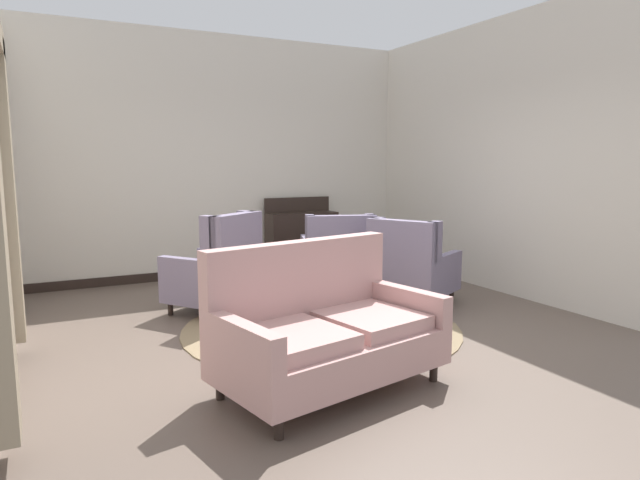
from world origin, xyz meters
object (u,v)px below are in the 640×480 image
armchair_beside_settee (338,258)px  armchair_back_corner (411,268)px  coffee_table (334,288)px  porcelain_vase (336,263)px  side_table (332,257)px  armchair_near_window (218,272)px  sideboard (302,238)px  settee (325,331)px

armchair_beside_settee → armchair_back_corner: bearing=136.3°
coffee_table → armchair_beside_settee: armchair_beside_settee is taller
armchair_back_corner → porcelain_vase: bearing=78.0°
porcelain_vase → side_table: (0.59, 1.20, -0.17)m
armchair_back_corner → armchair_near_window: bearing=46.4°
armchair_back_corner → sideboard: bearing=-20.1°
porcelain_vase → armchair_beside_settee: bearing=60.6°
settee → armchair_beside_settee: 2.90m
armchair_near_window → coffee_table: bearing=98.1°
porcelain_vase → settee: 1.55m
armchair_near_window → armchair_beside_settee: bearing=154.6°
armchair_beside_settee → sideboard: 1.42m
coffee_table → armchair_beside_settee: (0.71, 1.21, 0.05)m
settee → sideboard: sideboard is taller
armchair_near_window → side_table: armchair_near_window is taller
armchair_beside_settee → sideboard: size_ratio=0.98×
coffee_table → armchair_beside_settee: 1.40m
porcelain_vase → armchair_beside_settee: (0.67, 1.19, -0.20)m
settee → sideboard: size_ratio=1.60×
sideboard → armchair_beside_settee: bearing=-97.0°
porcelain_vase → settee: bearing=-121.6°
armchair_beside_settee → side_table: bearing=15.6°
porcelain_vase → armchair_beside_settee: armchair_beside_settee is taller
armchair_back_corner → side_table: (-0.53, 0.90, 0.03)m
coffee_table → porcelain_vase: (0.04, 0.02, 0.24)m
coffee_table → sideboard: bearing=71.4°
armchair_near_window → armchair_back_corner: armchair_near_window is taller
porcelain_vase → armchair_beside_settee: size_ratio=0.33×
coffee_table → sideboard: 2.77m
side_table → settee: bearing=-119.1°
armchair_near_window → side_table: (1.51, 0.29, -0.00)m
coffee_table → armchair_beside_settee: size_ratio=0.77×
side_table → sideboard: (0.25, 1.40, 0.05)m
coffee_table → armchair_back_corner: size_ratio=0.74×
armchair_beside_settee → porcelain_vase: bearing=80.1°
settee → armchair_back_corner: size_ratio=1.57×
armchair_back_corner → armchair_beside_settee: 1.00m
settee → side_table: bearing=49.1°
coffee_table → porcelain_vase: 0.25m
armchair_near_window → side_table: 1.54m
coffee_table → armchair_near_window: (-0.88, 0.93, 0.08)m
armchair_back_corner → sideboard: 2.32m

